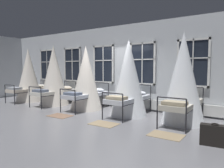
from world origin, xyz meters
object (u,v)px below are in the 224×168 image
at_px(cot_fifth, 183,79).
at_px(suitcase_dark, 214,135).
at_px(cot_second, 54,76).
at_px(cot_third, 86,79).
at_px(cot_fourth, 129,79).
at_px(cot_first, 29,76).

distance_m(cot_fifth, suitcase_dark, 2.12).
relative_size(cot_second, suitcase_dark, 4.51).
xyz_separation_m(cot_third, cot_fourth, (1.91, -0.01, 0.07)).
xyz_separation_m(cot_first, suitcase_dark, (8.43, -1.44, -1.01)).
height_order(cot_second, cot_fifth, cot_fifth).
bearing_deg(suitcase_dark, cot_third, 156.70).
bearing_deg(suitcase_dark, cot_fifth, 119.84).
relative_size(cot_third, cot_fifth, 0.93).
height_order(cot_fourth, suitcase_dark, cot_fourth).
bearing_deg(cot_first, cot_fourth, -89.55).
bearing_deg(cot_fifth, cot_fourth, 90.69).
height_order(cot_first, cot_second, cot_second).
height_order(cot_third, suitcase_dark, cot_third).
bearing_deg(cot_fourth, cot_first, 90.85).
bearing_deg(suitcase_dark, cot_fourth, 146.82).
distance_m(cot_first, cot_fifth, 7.36).
bearing_deg(cot_fifth, cot_second, 90.86).
xyz_separation_m(cot_second, cot_fourth, (3.72, 0.03, -0.00)).
height_order(cot_first, suitcase_dark, cot_first).
distance_m(cot_second, cot_fifth, 5.53).
bearing_deg(cot_second, cot_first, 89.44).
xyz_separation_m(cot_fourth, suitcase_dark, (2.89, -1.47, -1.04)).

